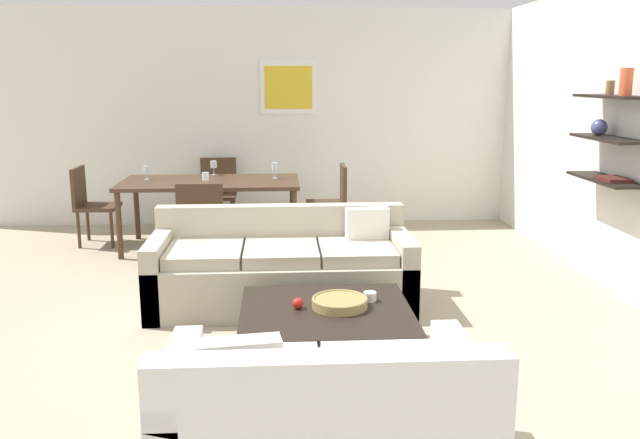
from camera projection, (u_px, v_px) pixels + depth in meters
The scene contains 18 objects.
ground_plane at pixel (272, 319), 5.17m from camera, with size 18.00×18.00×0.00m, color tan.
back_wall_unit at pixel (296, 118), 8.34m from camera, with size 8.40×0.09×2.70m.
right_wall_shelf_unit at pixel (622, 138), 5.65m from camera, with size 0.34×8.20×2.70m.
sofa_beige at pixel (283, 270), 5.44m from camera, with size 2.12×0.90×0.78m.
loveseat_white at pixel (323, 424), 3.04m from camera, with size 1.48×0.90×0.78m.
coffee_table at pixel (326, 337), 4.32m from camera, with size 1.11×1.04×0.38m.
decorative_bowl at pixel (340, 302), 4.31m from camera, with size 0.37×0.37×0.07m.
candle_jar at pixel (370, 296), 4.44m from camera, with size 0.09×0.09×0.06m, color silver.
apple_on_coffee_table at pixel (298, 303), 4.28m from camera, with size 0.07×0.07×0.07m, color red.
dining_table at pixel (210, 186), 7.20m from camera, with size 1.93×0.99×0.75m.
dining_chair_head at pixel (218, 189), 8.12m from camera, with size 0.44×0.44×0.88m.
dining_chair_foot at pixel (202, 220), 6.36m from camera, with size 0.44×0.44×0.88m.
dining_chair_right_far at pixel (333, 198), 7.54m from camera, with size 0.44×0.44×0.88m.
dining_chair_left_far at pixel (90, 200), 7.37m from camera, with size 0.44×0.44×0.88m.
wine_glass_left_far at pixel (146, 170), 7.24m from camera, with size 0.06×0.06×0.15m.
wine_glass_head at pixel (214, 165), 7.59m from camera, with size 0.07×0.07×0.16m.
wine_glass_foot at pixel (206, 177), 6.74m from camera, with size 0.07×0.07×0.15m.
wine_glass_right_far at pixel (275, 167), 7.32m from camera, with size 0.07×0.07×0.18m.
Camera 1 is at (0.07, -4.90, 1.86)m, focal length 36.90 mm.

